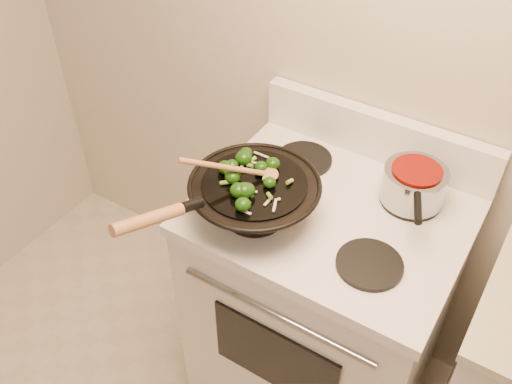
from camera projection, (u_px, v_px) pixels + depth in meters
The scene contains 5 objects.
stove at pixel (322, 301), 1.98m from camera, with size 0.78×0.67×1.08m.
wok at pixel (253, 197), 1.60m from camera, with size 0.37×0.61×0.23m.
stirfry at pixel (244, 177), 1.57m from camera, with size 0.22×0.24×0.04m.
wooden_spoon at pixel (244, 170), 1.56m from camera, with size 0.22×0.22×0.11m.
saucepan at pixel (414, 184), 1.66m from camera, with size 0.19×0.29×0.11m.
Camera 1 is at (0.23, 0.02, 2.08)m, focal length 40.00 mm.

